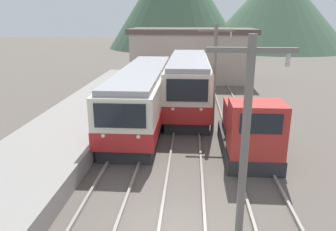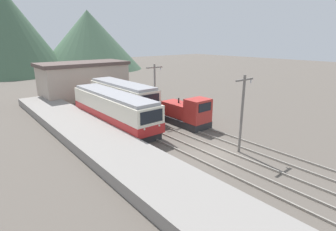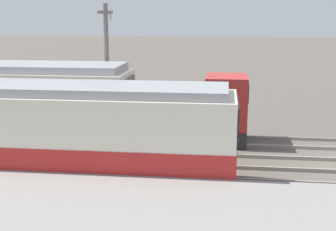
{
  "view_description": "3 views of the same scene",
  "coord_description": "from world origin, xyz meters",
  "px_view_note": "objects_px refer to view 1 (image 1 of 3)",
  "views": [
    {
      "loc": [
        0.38,
        -8.52,
        6.42
      ],
      "look_at": [
        -0.71,
        6.88,
        1.76
      ],
      "focal_mm": 35.0,
      "sensor_mm": 36.0,
      "label": 1
    },
    {
      "loc": [
        -14.73,
        -12.29,
        8.59
      ],
      "look_at": [
        0.36,
        6.06,
        1.61
      ],
      "focal_mm": 28.0,
      "sensor_mm": 36.0,
      "label": 2
    },
    {
      "loc": [
        -17.29,
        4.98,
        5.69
      ],
      "look_at": [
        0.42,
        7.18,
        1.77
      ],
      "focal_mm": 50.0,
      "sensor_mm": 36.0,
      "label": 3
    }
  ],
  "objects_px": {
    "shunting_locomotive": "(249,130)",
    "catenary_mast_mid": "(215,74)",
    "catenary_mast_near": "(245,150)",
    "commuter_train_center": "(188,86)",
    "commuter_train_left": "(143,97)"
  },
  "relations": [
    {
      "from": "catenary_mast_near",
      "to": "catenary_mast_mid",
      "type": "relative_size",
      "value": 1.0
    },
    {
      "from": "catenary_mast_near",
      "to": "catenary_mast_mid",
      "type": "height_order",
      "value": "same"
    },
    {
      "from": "shunting_locomotive",
      "to": "catenary_mast_near",
      "type": "xyz_separation_m",
      "value": [
        -1.49,
        -7.65,
        2.14
      ]
    },
    {
      "from": "commuter_train_center",
      "to": "catenary_mast_near",
      "type": "bearing_deg",
      "value": -84.4
    },
    {
      "from": "shunting_locomotive",
      "to": "catenary_mast_mid",
      "type": "relative_size",
      "value": 0.93
    },
    {
      "from": "shunting_locomotive",
      "to": "catenary_mast_mid",
      "type": "bearing_deg",
      "value": 113.77
    },
    {
      "from": "catenary_mast_near",
      "to": "catenary_mast_mid",
      "type": "bearing_deg",
      "value": 90.0
    },
    {
      "from": "commuter_train_left",
      "to": "catenary_mast_mid",
      "type": "height_order",
      "value": "catenary_mast_mid"
    },
    {
      "from": "shunting_locomotive",
      "to": "catenary_mast_mid",
      "type": "distance_m",
      "value": 4.27
    },
    {
      "from": "commuter_train_left",
      "to": "catenary_mast_mid",
      "type": "distance_m",
      "value": 4.85
    },
    {
      "from": "commuter_train_center",
      "to": "shunting_locomotive",
      "type": "bearing_deg",
      "value": -68.85
    },
    {
      "from": "catenary_mast_mid",
      "to": "shunting_locomotive",
      "type": "bearing_deg",
      "value": -66.23
    },
    {
      "from": "shunting_locomotive",
      "to": "commuter_train_left",
      "type": "bearing_deg",
      "value": 140.54
    },
    {
      "from": "commuter_train_center",
      "to": "catenary_mast_mid",
      "type": "xyz_separation_m",
      "value": [
        1.51,
        -4.37,
        1.6
      ]
    },
    {
      "from": "commuter_train_left",
      "to": "shunting_locomotive",
      "type": "xyz_separation_m",
      "value": [
        5.8,
        -4.77,
        -0.38
      ]
    }
  ]
}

